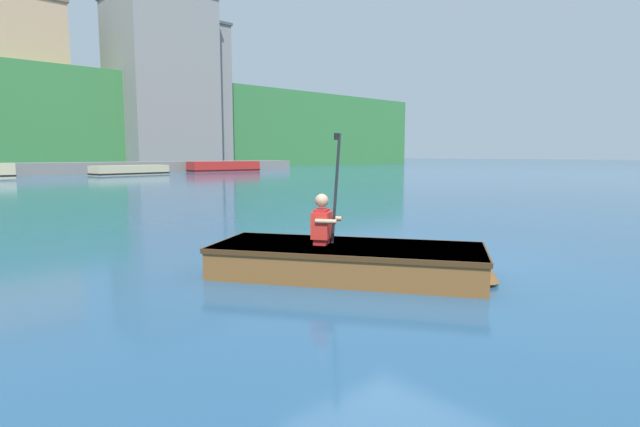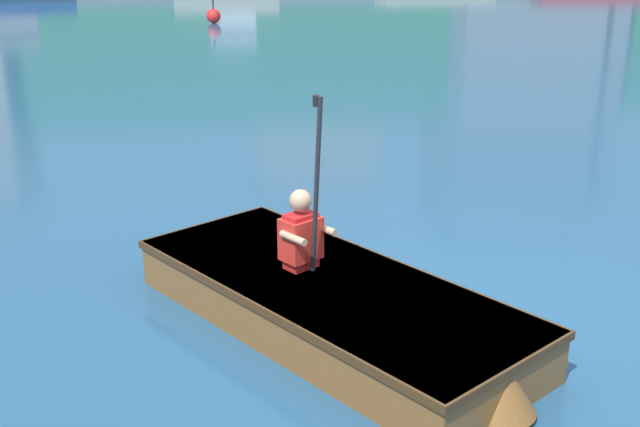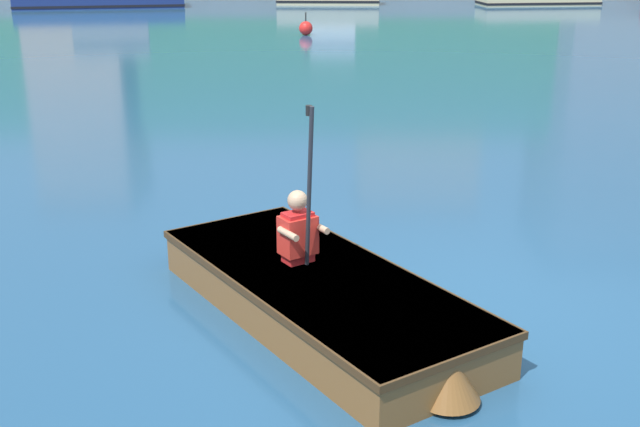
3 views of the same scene
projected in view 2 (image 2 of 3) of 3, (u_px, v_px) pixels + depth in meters
name	position (u px, v px, depth m)	size (l,w,h in m)	color
ground_plane	(459.00, 314.00, 6.28)	(300.00, 300.00, 0.00)	navy
rowboat_foreground	(334.00, 303.00, 5.96)	(2.92, 3.48, 0.39)	brown
person_paddler	(302.00, 233.00, 6.07)	(0.45, 0.45, 1.37)	red
channel_buoy	(214.00, 16.00, 24.87)	(0.44, 0.44, 0.72)	red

